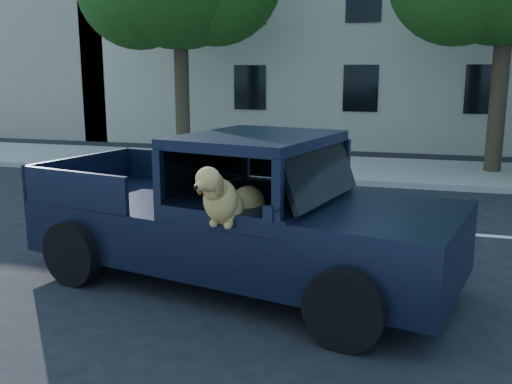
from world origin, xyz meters
TOP-DOWN VIEW (x-y plane):
  - ground at (0.00, 0.00)m, footprint 120.00×120.00m
  - far_sidewalk at (0.00, 9.20)m, footprint 60.00×4.00m
  - lane_stripes at (2.00, 3.40)m, footprint 21.60×0.14m
  - building_main at (3.00, 16.50)m, footprint 26.00×6.00m
  - building_left at (-15.00, 16.50)m, footprint 12.00×6.00m
  - pickup_truck at (0.77, 0.14)m, footprint 5.93×3.42m

SIDE VIEW (x-z plane):
  - ground at x=0.00m, z-range 0.00..0.00m
  - lane_stripes at x=2.00m, z-range 0.00..0.01m
  - far_sidewalk at x=0.00m, z-range 0.00..0.15m
  - pickup_truck at x=0.77m, z-range -0.32..1.68m
  - building_left at x=-15.00m, z-range 0.00..8.00m
  - building_main at x=3.00m, z-range 0.00..9.00m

